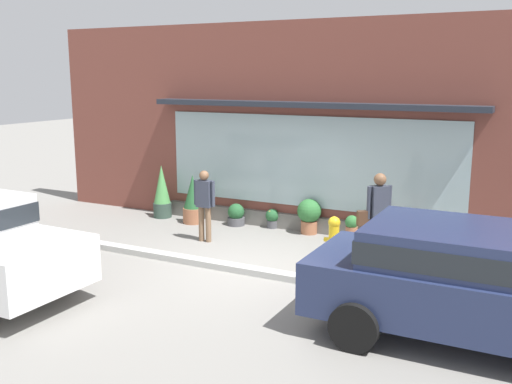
# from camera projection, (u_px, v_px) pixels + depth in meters

# --- Properties ---
(ground_plane) EXTENTS (60.00, 60.00, 0.00)m
(ground_plane) POSITION_uv_depth(u_px,v_px,m) (246.00, 269.00, 10.86)
(ground_plane) COLOR gray
(curb_strip) EXTENTS (14.00, 0.24, 0.12)m
(curb_strip) POSITION_uv_depth(u_px,v_px,m) (240.00, 269.00, 10.68)
(curb_strip) COLOR #B2B2AD
(curb_strip) RESTS_ON ground_plane
(storefront) EXTENTS (14.00, 0.81, 4.70)m
(storefront) POSITION_uv_depth(u_px,v_px,m) (312.00, 130.00, 13.19)
(storefront) COLOR brown
(storefront) RESTS_ON ground_plane
(fire_hydrant) EXTENTS (0.38, 0.34, 0.88)m
(fire_hydrant) POSITION_uv_depth(u_px,v_px,m) (334.00, 239.00, 11.22)
(fire_hydrant) COLOR gold
(fire_hydrant) RESTS_ON ground_plane
(pedestrian_with_handbag) EXTENTS (0.55, 0.50, 1.75)m
(pedestrian_with_handbag) POSITION_uv_depth(u_px,v_px,m) (378.00, 211.00, 10.94)
(pedestrian_with_handbag) COLOR #8E333D
(pedestrian_with_handbag) RESTS_ON ground_plane
(pedestrian_passerby) EXTENTS (0.51, 0.21, 1.54)m
(pedestrian_passerby) POSITION_uv_depth(u_px,v_px,m) (204.00, 200.00, 12.47)
(pedestrian_passerby) COLOR brown
(pedestrian_passerby) RESTS_ON ground_plane
(parked_car_navy) EXTENTS (4.39, 2.09, 1.57)m
(parked_car_navy) POSITION_uv_depth(u_px,v_px,m) (471.00, 278.00, 7.72)
(parked_car_navy) COLOR navy
(parked_car_navy) RESTS_ON ground_plane
(potted_plant_window_left) EXTENTS (0.41, 0.41, 0.52)m
(potted_plant_window_left) POSITION_uv_depth(u_px,v_px,m) (236.00, 215.00, 13.95)
(potted_plant_window_left) COLOR #4C4C51
(potted_plant_window_left) RESTS_ON ground_plane
(potted_plant_doorstep) EXTENTS (0.45, 0.45, 1.32)m
(potted_plant_doorstep) POSITION_uv_depth(u_px,v_px,m) (162.00, 192.00, 14.66)
(potted_plant_doorstep) COLOR #33473D
(potted_plant_doorstep) RESTS_ON ground_plane
(potted_plant_corner_tall) EXTENTS (0.54, 0.54, 0.80)m
(potted_plant_corner_tall) POSITION_uv_depth(u_px,v_px,m) (309.00, 214.00, 13.18)
(potted_plant_corner_tall) COLOR #9E6042
(potted_plant_corner_tall) RESTS_ON ground_plane
(potted_plant_window_center) EXTENTS (0.32, 0.32, 0.45)m
(potted_plant_window_center) POSITION_uv_depth(u_px,v_px,m) (272.00, 218.00, 13.71)
(potted_plant_window_center) COLOR #4C4C51
(potted_plant_window_center) RESTS_ON ground_plane
(potted_plant_window_right) EXTENTS (0.29, 0.29, 0.59)m
(potted_plant_window_right) POSITION_uv_depth(u_px,v_px,m) (352.00, 228.00, 12.53)
(potted_plant_window_right) COLOR #9E6042
(potted_plant_window_right) RESTS_ON ground_plane
(potted_plant_low_front) EXTENTS (0.50, 0.50, 1.18)m
(potted_plant_low_front) POSITION_uv_depth(u_px,v_px,m) (193.00, 200.00, 14.11)
(potted_plant_low_front) COLOR #9E6042
(potted_plant_low_front) RESTS_ON ground_plane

